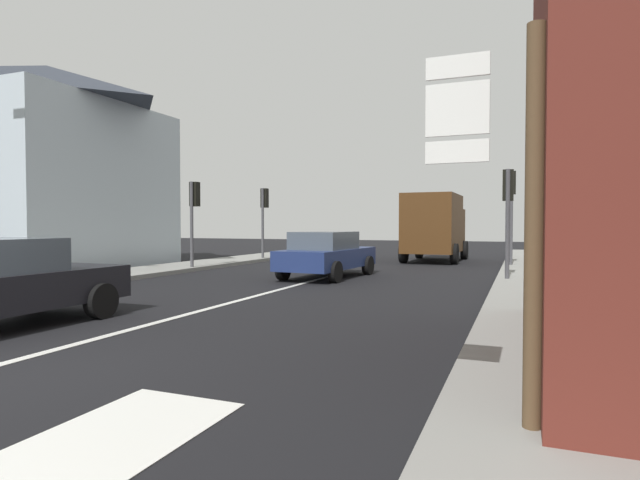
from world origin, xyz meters
The scene contains 13 objects.
ground_plane centered at (0.00, 10.00, 0.00)m, with size 80.00×80.00×0.00m, color black.
sidewalk_right centered at (6.29, 8.00, 0.07)m, with size 2.28×44.00×0.14m, color gray.
sidewalk_left centered at (-6.29, 8.00, 0.07)m, with size 2.28×44.00×0.14m, color gray.
lane_centre_stripe centered at (0.00, 6.00, 0.01)m, with size 0.16×12.00×0.01m, color silver.
lane_turn_arrow centered at (2.83, -1.00, 0.01)m, with size 1.20×2.20×0.01m, color silver.
clapboard_house_left centered at (-11.73, 10.91, 4.03)m, with size 7.39×8.92×7.99m.
sedan_far centered at (0.03, 11.18, 0.76)m, with size 2.21×4.32×1.47m.
delivery_truck centered at (2.10, 19.72, 1.65)m, with size 2.56×5.04×3.05m.
route_sign_post centered at (5.92, 0.16, 1.91)m, with size 1.66×0.14×3.20m.
traffic_light_near_right centered at (5.45, 11.71, 2.43)m, with size 0.30×0.49×3.29m.
traffic_light_near_left centered at (-5.45, 11.77, 2.42)m, with size 0.30×0.49×3.27m.
traffic_light_far_right centered at (5.45, 17.16, 2.80)m, with size 0.30×0.49×3.78m.
traffic_light_far_left centered at (-5.45, 17.28, 2.52)m, with size 0.30×0.49×3.40m.
Camera 1 is at (5.83, -4.03, 1.69)m, focal length 28.61 mm.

